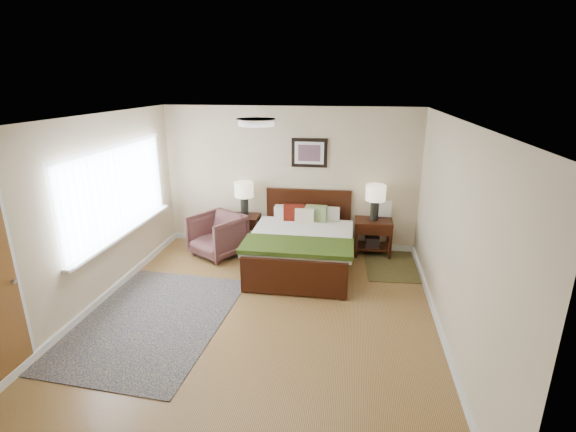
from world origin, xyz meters
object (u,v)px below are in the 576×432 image
object	(u,v)px
nightstand_left	(245,222)
nightstand_right	(373,234)
bed	(302,239)
rug_persian	(152,319)
lamp_right	(376,196)
lamp_left	(244,193)
armchair	(218,235)

from	to	relation	value
nightstand_left	nightstand_right	xyz separation A→B (m)	(2.28, 0.01, -0.09)
bed	nightstand_left	bearing A→B (deg)	147.61
nightstand_right	rug_persian	world-z (taller)	nightstand_right
bed	lamp_right	size ratio (longest dim) A/B	3.22
nightstand_right	lamp_right	size ratio (longest dim) A/B	1.03
nightstand_right	lamp_left	world-z (taller)	lamp_left
nightstand_left	lamp_left	world-z (taller)	lamp_left
bed	armchair	world-z (taller)	bed
lamp_left	armchair	world-z (taller)	lamp_left
bed	nightstand_left	distance (m)	1.33
lamp_left	rug_persian	xyz separation A→B (m)	(-0.57, -2.60, -1.01)
lamp_right	armchair	bearing A→B (deg)	-170.19
rug_persian	bed	bearing A→B (deg)	50.92
bed	nightstand_right	xyz separation A→B (m)	(1.15, 0.72, -0.11)
nightstand_left	rug_persian	world-z (taller)	nightstand_left
nightstand_right	armchair	distance (m)	2.69
armchair	rug_persian	xyz separation A→B (m)	(-0.20, -2.14, -0.36)
lamp_right	rug_persian	bearing A→B (deg)	-137.63
nightstand_left	rug_persian	bearing A→B (deg)	-102.52
nightstand_right	lamp_left	size ratio (longest dim) A/B	1.03
bed	lamp_left	xyz separation A→B (m)	(-1.13, 0.74, 0.53)
nightstand_left	nightstand_right	world-z (taller)	nightstand_right
bed	rug_persian	xyz separation A→B (m)	(-1.70, -1.87, -0.48)
lamp_right	rug_persian	distance (m)	4.00
bed	nightstand_right	bearing A→B (deg)	32.02
armchair	nightstand_left	bearing A→B (deg)	81.05
armchair	lamp_right	bearing A→B (deg)	41.33
lamp_right	armchair	size ratio (longest dim) A/B	0.76
nightstand_right	lamp_right	xyz separation A→B (m)	(-0.00, 0.01, 0.67)
lamp_left	lamp_right	xyz separation A→B (m)	(2.28, 0.00, 0.03)
armchair	bed	bearing A→B (deg)	21.09
lamp_left	rug_persian	size ratio (longest dim) A/B	0.24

